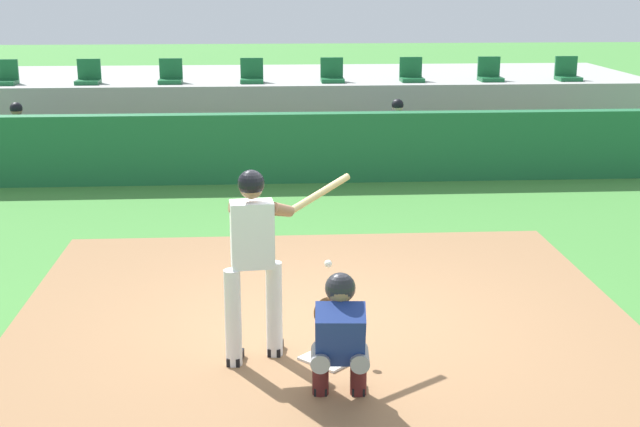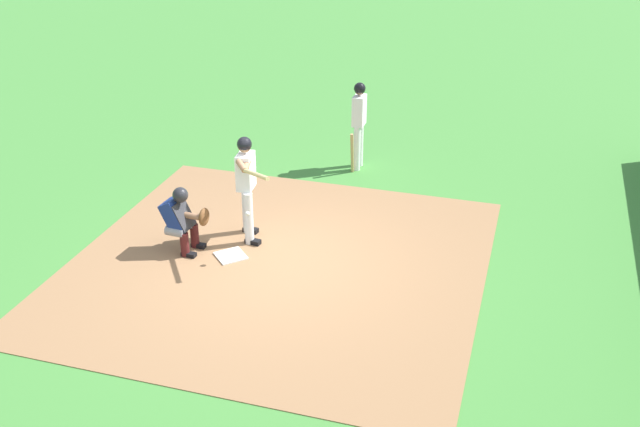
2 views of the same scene
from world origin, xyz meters
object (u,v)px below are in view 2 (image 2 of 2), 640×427
home_plate (231,256)px  on_deck_batter (359,120)px  catcher_crouched (183,217)px  batter_at_plate (247,182)px

home_plate → on_deck_batter: 4.39m
catcher_crouched → on_deck_batter: on_deck_batter is taller
catcher_crouched → on_deck_batter: 4.56m
batter_at_plate → on_deck_batter: bearing=163.9°
home_plate → catcher_crouched: size_ratio=0.29×
batter_at_plate → catcher_crouched: 1.16m
catcher_crouched → on_deck_batter: (-4.16, 1.84, 0.41)m
on_deck_batter → batter_at_plate: bearing=-16.1°
batter_at_plate → catcher_crouched: bearing=-50.9°
home_plate → batter_at_plate: bearing=175.6°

